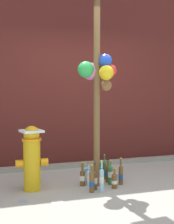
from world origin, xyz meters
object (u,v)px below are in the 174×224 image
Objects in this scene: bottle_0 at (114,180)px; bottle_4 at (95,180)px; fire_hydrant at (32,157)px; bottle_1 at (110,174)px; bottle_3 at (92,181)px; bottle_5 at (100,173)px; bottle_8 at (89,177)px; bottle_11 at (102,179)px; bottle_10 at (108,173)px; bottle_6 at (86,174)px; bottle_2 at (121,175)px; bottle_9 at (104,169)px; bottle_7 at (82,177)px; memorial_post at (97,62)px.

bottle_4 reaches higher than bottle_0.
fire_hydrant reaches higher than bottle_1.
bottle_4 is (-0.27, 0.03, 0.02)m from bottle_0.
bottle_3 is 0.12m from bottle_4.
fire_hydrant reaches higher than bottle_5.
bottle_8 is 0.74× the size of bottle_11.
bottle_0 is 0.38m from bottle_8.
bottle_1 is 0.31m from bottle_8.
bottle_10 is (0.29, 0.27, 0.01)m from bottle_4.
bottle_3 is at bearing 168.62° from bottle_11.
bottle_8 reaches higher than bottle_6.
fire_hydrant is 1.30m from bottle_2.
bottle_9 is 0.91× the size of bottle_11.
fire_hydrant reaches higher than bottle_4.
fire_hydrant is 2.84× the size of bottle_5.
bottle_10 reaches higher than bottle_7.
memorial_post is 1.63m from bottle_3.
bottle_8 is at bearing -167.69° from bottle_10.
bottle_4 reaches higher than bottle_6.
bottle_10 is at bearing -21.63° from bottle_5.
memorial_post is at bearing 179.79° from bottle_1.
bottle_4 is 0.20m from bottle_8.
bottle_0 is 0.80× the size of bottle_4.
bottle_4 is 0.24m from bottle_7.
memorial_post reaches higher than fire_hydrant.
bottle_8 is (0.05, 0.29, -0.03)m from bottle_3.
bottle_2 is 1.07× the size of bottle_4.
bottle_3 reaches higher than bottle_1.
bottle_2 is (0.15, 0.13, 0.03)m from bottle_0.
bottle_11 reaches higher than bottle_10.
fire_hydrant reaches higher than bottle_10.
bottle_1 is (0.01, 0.17, 0.04)m from bottle_0.
bottle_4 is at bearing -152.52° from bottle_1.
bottle_0 is 0.35m from bottle_5.
bottle_9 is at bearing 44.42° from bottle_5.
bottle_9 is 0.58m from bottle_11.
bottle_5 is 0.98× the size of bottle_8.
bottle_0 is 0.85× the size of bottle_7.
fire_hydrant reaches higher than bottle_9.
bottle_5 is 0.88× the size of bottle_10.
memorial_post reaches higher than bottle_2.
bottle_7 is (-0.09, -0.13, 0.00)m from bottle_6.
bottle_2 is (0.15, -0.04, -0.00)m from bottle_1.
bottle_3 is 0.30m from bottle_8.
bottle_2 is 0.56m from bottle_7.
bottle_0 is at bearing -91.69° from bottle_9.
bottle_6 is 0.81× the size of bottle_9.
bottle_5 is (0.26, 0.40, -0.02)m from bottle_3.
bottle_4 is (-0.43, -0.10, -0.01)m from bottle_2.
bottle_4 is 0.85× the size of bottle_11.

